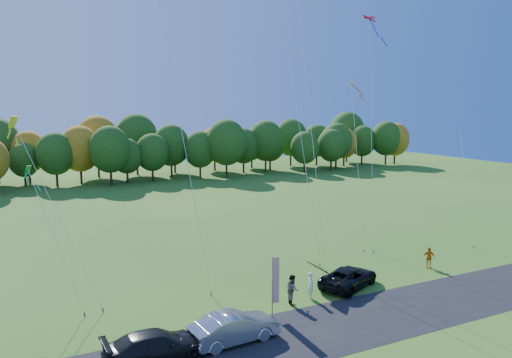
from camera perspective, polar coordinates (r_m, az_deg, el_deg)
name	(u,v)px	position (r m, az deg, el deg)	size (l,w,h in m)	color
ground	(299,301)	(32.48, 4.89, -13.73)	(160.00, 160.00, 0.00)	#2B5E19
asphalt_strip	(336,326)	(29.43, 9.13, -16.23)	(90.00, 6.00, 0.01)	black
tree_line	(119,182)	(83.03, -15.35, -0.36)	(116.00, 12.00, 10.00)	#1E4711
black_suv	(349,277)	(35.03, 10.56, -10.96)	(2.28, 4.95, 1.38)	black
silver_sedan	(234,327)	(27.07, -2.50, -16.58)	(1.68, 4.81, 1.58)	#ABABB0
dark_truck_a	(156,346)	(25.81, -11.35, -18.18)	(2.07, 5.09, 1.48)	black
person_tailgate_a	(311,285)	(32.65, 6.29, -11.99)	(0.63, 0.42, 1.74)	white
person_tailgate_b	(292,289)	(31.75, 4.17, -12.46)	(0.90, 0.70, 1.85)	gray
person_east	(429,258)	(40.46, 19.14, -8.47)	(0.94, 0.39, 1.60)	orange
feather_flag	(275,280)	(29.42, 2.18, -11.44)	(0.49, 0.10, 3.67)	#999999
kite_delta_blue	(174,85)	(35.68, -9.39, 10.60)	(3.54, 10.58, 26.20)	#4C3F33
kite_parafoil_orange	(295,94)	(43.83, 4.43, 9.69)	(5.11, 14.05, 26.79)	#4C3F33
kite_delta_red	(309,105)	(39.50, 6.10, 8.37)	(3.09, 8.74, 24.30)	#4C3F33
kite_parafoil_rainbow	(371,127)	(45.67, 13.05, 5.82)	(5.69, 7.16, 20.87)	#4C3F33
kite_diamond_yellow	(56,211)	(33.63, -21.90, -3.41)	(4.72, 7.30, 11.91)	#4C3F33
kite_diamond_green	(55,238)	(33.06, -22.02, -6.25)	(2.82, 5.70, 8.71)	#4C3F33
kite_diamond_white	(357,162)	(44.59, 11.52, 1.95)	(2.77, 5.81, 15.20)	#4C3F33
kite_diamond_blue_low	(466,183)	(48.98, 22.91, -0.47)	(3.32, 5.22, 10.90)	#4C3F33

